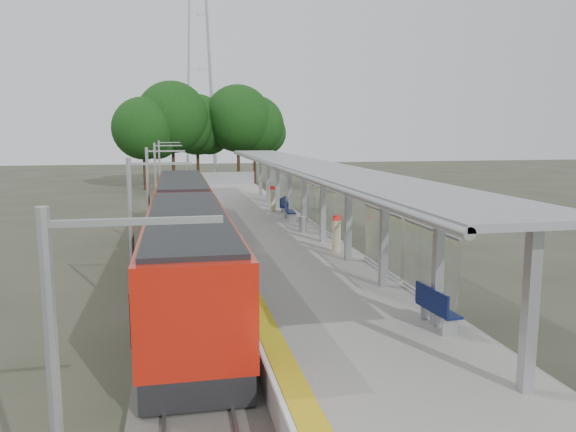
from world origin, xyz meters
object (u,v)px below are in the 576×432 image
object	(u,v)px
bench_far	(285,205)
info_pillar_far	(273,201)
train	(185,226)
info_pillar_near	(336,236)
bench_near	(435,307)
litter_bin	(303,224)
bench_mid	(289,210)

from	to	relation	value
bench_far	info_pillar_far	distance (m)	1.20
train	info_pillar_near	bearing A→B (deg)	-17.12
bench_near	litter_bin	world-z (taller)	bench_near
train	litter_bin	world-z (taller)	train
train	bench_far	bearing A→B (deg)	56.80
bench_mid	litter_bin	size ratio (longest dim) A/B	2.09
train	info_pillar_near	xyz separation A→B (m)	(6.46, -1.99, -0.34)
train	bench_near	size ratio (longest dim) A/B	16.84
litter_bin	bench_far	bearing A→B (deg)	86.94
train	bench_mid	world-z (taller)	train
bench_far	bench_mid	bearing A→B (deg)	-71.94
train	litter_bin	xyz separation A→B (m)	(6.12, 3.09, -0.64)
bench_mid	bench_far	xyz separation A→B (m)	(0.30, 2.72, -0.05)
bench_mid	bench_far	world-z (taller)	bench_mid
bench_mid	info_pillar_far	xyz separation A→B (m)	(-0.32, 3.73, 0.12)
litter_bin	bench_mid	bearing A→B (deg)	89.02
bench_far	bench_near	bearing A→B (deg)	-65.97
bench_far	litter_bin	world-z (taller)	bench_far
bench_near	info_pillar_far	world-z (taller)	info_pillar_far
bench_near	litter_bin	size ratio (longest dim) A/B	1.96
bench_mid	bench_far	bearing A→B (deg)	89.39
bench_near	bench_mid	world-z (taller)	bench_mid
train	litter_bin	bearing A→B (deg)	26.77
bench_near	bench_far	size ratio (longest dim) A/B	1.01
bench_near	info_pillar_far	size ratio (longest dim) A/B	0.97
bench_mid	bench_near	bearing A→B (deg)	-83.78
train	info_pillar_far	size ratio (longest dim) A/B	16.40
info_pillar_near	info_pillar_far	size ratio (longest dim) A/B	0.97
train	bench_near	bearing A→B (deg)	-61.26
bench_far	litter_bin	distance (m)	6.84
train	bench_far	xyz separation A→B (m)	(6.49, 9.91, -0.49)
bench_far	info_pillar_near	world-z (taller)	info_pillar_near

